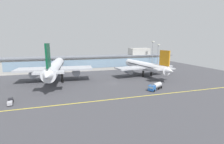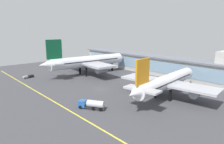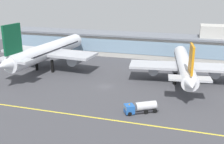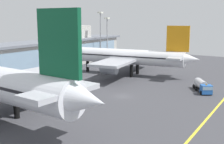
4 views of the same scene
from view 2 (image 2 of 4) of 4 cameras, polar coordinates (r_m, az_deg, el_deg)
name	(u,v)px [view 2 (image 2 of 4)]	position (r m, az deg, el deg)	size (l,w,h in m)	color
ground_plane	(100,89)	(87.90, -3.28, -4.90)	(180.00, 180.00, 0.00)	#424247
taxiway_centreline_stripe	(53,101)	(76.98, -16.36, -7.87)	(144.00, 0.50, 0.01)	yellow
terminal_building	(165,65)	(117.90, 14.81, 1.95)	(128.57, 14.00, 15.73)	beige
airliner_near_left	(88,61)	(115.77, -6.83, 2.96)	(39.33, 55.19, 20.47)	black
airliner_near_right	(167,82)	(78.88, 15.17, -2.68)	(38.04, 47.55, 16.71)	black
fuel_tanker_truck	(91,104)	(67.20, -5.97, -9.01)	(8.99, 6.79, 2.90)	black
baggage_tug_near	(29,76)	(116.61, -22.51, -1.17)	(2.74, 5.79, 1.40)	black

